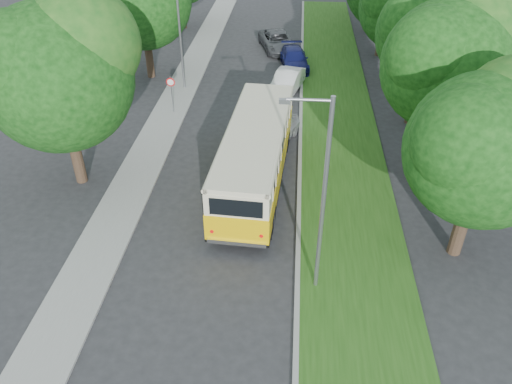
# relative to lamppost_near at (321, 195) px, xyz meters

# --- Properties ---
(ground) EXTENTS (120.00, 120.00, 0.00)m
(ground) POSITION_rel_lamppost_near_xyz_m (-4.21, 2.50, -4.37)
(ground) COLOR #29292C
(ground) RESTS_ON ground
(curb) EXTENTS (0.20, 70.00, 0.15)m
(curb) POSITION_rel_lamppost_near_xyz_m (-0.61, 7.50, -4.29)
(curb) COLOR gray
(curb) RESTS_ON ground
(grass_verge) EXTENTS (4.50, 70.00, 0.13)m
(grass_verge) POSITION_rel_lamppost_near_xyz_m (1.74, 7.50, -4.30)
(grass_verge) COLOR #224C14
(grass_verge) RESTS_ON ground
(sidewalk) EXTENTS (2.20, 70.00, 0.12)m
(sidewalk) POSITION_rel_lamppost_near_xyz_m (-9.01, 7.50, -4.31)
(sidewalk) COLOR gray
(sidewalk) RESTS_ON ground
(lamppost_near) EXTENTS (1.71, 0.16, 8.00)m
(lamppost_near) POSITION_rel_lamppost_near_xyz_m (0.00, 0.00, 0.00)
(lamppost_near) COLOR gray
(lamppost_near) RESTS_ON ground
(lamppost_far) EXTENTS (1.71, 0.16, 7.50)m
(lamppost_far) POSITION_rel_lamppost_near_xyz_m (-8.91, 18.50, -0.25)
(lamppost_far) COLOR gray
(lamppost_far) RESTS_ON ground
(warning_sign) EXTENTS (0.56, 0.10, 2.50)m
(warning_sign) POSITION_rel_lamppost_near_xyz_m (-8.71, 14.48, -2.66)
(warning_sign) COLOR gray
(warning_sign) RESTS_ON ground
(vintage_bus) EXTENTS (3.45, 11.02, 3.23)m
(vintage_bus) POSITION_rel_lamppost_near_xyz_m (-2.83, 6.94, -2.75)
(vintage_bus) COLOR yellow
(vintage_bus) RESTS_ON ground
(car_silver) EXTENTS (3.11, 4.65, 1.47)m
(car_silver) POSITION_rel_lamppost_near_xyz_m (-2.09, 11.26, -3.63)
(car_silver) COLOR #B3B2B8
(car_silver) RESTS_ON ground
(car_white) EXTENTS (2.62, 4.70, 1.47)m
(car_white) POSITION_rel_lamppost_near_xyz_m (-1.64, 18.50, -3.63)
(car_white) COLOR white
(car_white) RESTS_ON ground
(car_blue) EXTENTS (2.52, 4.99, 1.39)m
(car_blue) POSITION_rel_lamppost_near_xyz_m (-1.21, 23.14, -3.67)
(car_blue) COLOR navy
(car_blue) RESTS_ON ground
(car_grey) EXTENTS (3.76, 5.69, 1.45)m
(car_grey) POSITION_rel_lamppost_near_xyz_m (-2.69, 27.13, -3.64)
(car_grey) COLOR #4E5055
(car_grey) RESTS_ON ground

